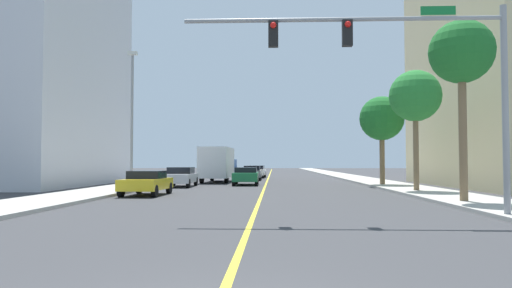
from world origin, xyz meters
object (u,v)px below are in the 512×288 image
Objects in this scene: palm_near at (461,54)px; car_yellow at (147,182)px; traffic_signal_mast at (405,60)px; car_gray at (252,173)px; delivery_truck at (218,164)px; car_green at (246,176)px; car_white at (257,171)px; street_lamp at (132,113)px; palm_mid at (415,97)px; car_silver at (181,176)px; palm_far at (382,119)px.

palm_near reaches higher than car_yellow.
traffic_signal_mast is 31.88m from car_gray.
car_gray is (-6.35, 30.95, -4.27)m from traffic_signal_mast.
delivery_truck is (-9.15, 26.03, -3.39)m from traffic_signal_mast.
palm_near is at bearing 52.76° from traffic_signal_mast.
traffic_signal_mast reaches higher than car_green.
car_gray is at bearing -89.15° from car_white.
car_white is (-6.13, 37.90, -4.27)m from traffic_signal_mast.
street_lamp is 11.18m from car_green.
palm_mid is at bearing 71.83° from traffic_signal_mast.
palm_mid is 1.53× the size of car_white.
street_lamp reaches higher than car_silver.
palm_near is 1.73× the size of car_silver.
car_gray is at bearing 119.23° from palm_mid.
street_lamp reaches higher than car_green.
car_white is 1.03× the size of car_silver.
car_gray reaches higher than car_green.
palm_near is at bearing 163.61° from car_yellow.
car_silver is (-14.75, -1.32, -4.24)m from palm_far.
palm_near is 1.68× the size of car_green.
traffic_signal_mast is 6.36m from palm_near.
palm_mid reaches higher than palm_far.
palm_near is at bearing -92.24° from palm_mid.
palm_far is at bearing -144.36° from car_yellow.
car_green is at bearing 121.87° from palm_near.
street_lamp reaches higher than delivery_truck.
delivery_truck is at bearing 121.49° from palm_near.
car_gray is at bearing -100.85° from car_yellow.
street_lamp reaches higher than car_gray.
delivery_truck is (-3.02, -11.86, 0.88)m from car_white.
palm_far is at bearing -47.85° from car_gray.
traffic_signal_mast is 1.47× the size of palm_mid.
palm_mid is (0.29, 7.40, -0.75)m from palm_near.
car_silver reaches higher than car_green.
street_lamp is at bearing 153.83° from palm_near.
car_green is at bearing 171.55° from palm_far.
car_gray is (-10.17, 11.20, -4.23)m from palm_far.
car_yellow is (1.91, -3.44, -4.10)m from street_lamp.
palm_far is 11.15m from car_green.
car_gray reaches higher than car_yellow.
palm_mid is 7.43m from palm_far.
palm_near is at bearing -68.83° from car_gray.
car_gray is (-10.12, 26.00, -5.58)m from palm_near.
car_gray is (4.63, 21.26, 0.06)m from car_yellow.
palm_mid reaches higher than car_silver.
car_gray is at bearing 62.00° from delivery_truck.
street_lamp reaches higher than traffic_signal_mast.
palm_mid is at bearing -88.16° from palm_far.
palm_far is 15.71m from car_gray.
traffic_signal_mast is 22.61m from car_green.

